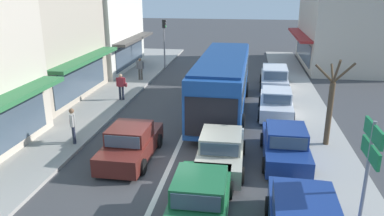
{
  "coord_description": "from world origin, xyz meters",
  "views": [
    {
      "loc": [
        2.89,
        -12.85,
        6.89
      ],
      "look_at": [
        0.32,
        4.29,
        1.2
      ],
      "focal_mm": 35.0,
      "sensor_mm": 36.0,
      "label": 1
    }
  ],
  "objects_px": {
    "street_tree_right": "(330,107)",
    "pedestrian_far_walker": "(140,68)",
    "parked_sedan_kerb_second": "(285,145)",
    "parked_wagon_kerb_rear": "(274,78)",
    "pedestrian_browsing_midblock": "(121,85)",
    "pedestrian_with_handbag_near": "(73,123)",
    "city_bus": "(223,80)",
    "traffic_light_downstreet": "(164,36)",
    "directional_road_sign": "(370,154)",
    "sedan_queue_far_back": "(131,144)",
    "sedan_behind_bus_mid": "(200,199)",
    "sedan_adjacent_lane_lead": "(221,151)",
    "parked_sedan_kerb_third": "(276,103)"
  },
  "relations": [
    {
      "from": "traffic_light_downstreet",
      "to": "street_tree_right",
      "type": "bearing_deg",
      "value": -54.45
    },
    {
      "from": "city_bus",
      "to": "parked_sedan_kerb_second",
      "type": "relative_size",
      "value": 2.59
    },
    {
      "from": "directional_road_sign",
      "to": "pedestrian_browsing_midblock",
      "type": "xyz_separation_m",
      "value": [
        -10.9,
        11.85,
        -1.64
      ]
    },
    {
      "from": "sedan_behind_bus_mid",
      "to": "directional_road_sign",
      "type": "xyz_separation_m",
      "value": [
        4.54,
        -0.41,
        2.04
      ]
    },
    {
      "from": "city_bus",
      "to": "traffic_light_downstreet",
      "type": "relative_size",
      "value": 2.6
    },
    {
      "from": "traffic_light_downstreet",
      "to": "pedestrian_browsing_midblock",
      "type": "distance_m",
      "value": 9.94
    },
    {
      "from": "pedestrian_browsing_midblock",
      "to": "traffic_light_downstreet",
      "type": "bearing_deg",
      "value": 86.71
    },
    {
      "from": "pedestrian_browsing_midblock",
      "to": "pedestrian_with_handbag_near",
      "type": "bearing_deg",
      "value": -89.49
    },
    {
      "from": "sedan_adjacent_lane_lead",
      "to": "parked_wagon_kerb_rear",
      "type": "xyz_separation_m",
      "value": [
        2.78,
        12.51,
        0.08
      ]
    },
    {
      "from": "traffic_light_downstreet",
      "to": "city_bus",
      "type": "bearing_deg",
      "value": -62.14
    },
    {
      "from": "sedan_queue_far_back",
      "to": "parked_sedan_kerb_third",
      "type": "height_order",
      "value": "same"
    },
    {
      "from": "city_bus",
      "to": "sedan_adjacent_lane_lead",
      "type": "height_order",
      "value": "city_bus"
    },
    {
      "from": "traffic_light_downstreet",
      "to": "pedestrian_far_walker",
      "type": "relative_size",
      "value": 2.58
    },
    {
      "from": "street_tree_right",
      "to": "pedestrian_with_handbag_near",
      "type": "bearing_deg",
      "value": -171.95
    },
    {
      "from": "sedan_behind_bus_mid",
      "to": "street_tree_right",
      "type": "relative_size",
      "value": 1.02
    },
    {
      "from": "sedan_behind_bus_mid",
      "to": "parked_sedan_kerb_third",
      "type": "distance_m",
      "value": 10.77
    },
    {
      "from": "street_tree_right",
      "to": "pedestrian_with_handbag_near",
      "type": "height_order",
      "value": "street_tree_right"
    },
    {
      "from": "parked_wagon_kerb_rear",
      "to": "pedestrian_with_handbag_near",
      "type": "height_order",
      "value": "pedestrian_with_handbag_near"
    },
    {
      "from": "pedestrian_browsing_midblock",
      "to": "pedestrian_far_walker",
      "type": "distance_m",
      "value": 5.17
    },
    {
      "from": "parked_wagon_kerb_rear",
      "to": "parked_sedan_kerb_second",
      "type": "bearing_deg",
      "value": -91.06
    },
    {
      "from": "parked_sedan_kerb_third",
      "to": "pedestrian_browsing_midblock",
      "type": "relative_size",
      "value": 2.62
    },
    {
      "from": "parked_sedan_kerb_second",
      "to": "parked_wagon_kerb_rear",
      "type": "height_order",
      "value": "parked_wagon_kerb_rear"
    },
    {
      "from": "city_bus",
      "to": "street_tree_right",
      "type": "relative_size",
      "value": 2.66
    },
    {
      "from": "sedan_behind_bus_mid",
      "to": "pedestrian_with_handbag_near",
      "type": "xyz_separation_m",
      "value": [
        -6.3,
        4.66,
        0.4
      ]
    },
    {
      "from": "sedan_queue_far_back",
      "to": "traffic_light_downstreet",
      "type": "height_order",
      "value": "traffic_light_downstreet"
    },
    {
      "from": "sedan_behind_bus_mid",
      "to": "directional_road_sign",
      "type": "distance_m",
      "value": 4.99
    },
    {
      "from": "sedan_behind_bus_mid",
      "to": "directional_road_sign",
      "type": "height_order",
      "value": "directional_road_sign"
    },
    {
      "from": "parked_wagon_kerb_rear",
      "to": "traffic_light_downstreet",
      "type": "xyz_separation_m",
      "value": [
        -8.95,
        5.08,
        2.11
      ]
    },
    {
      "from": "sedan_adjacent_lane_lead",
      "to": "directional_road_sign",
      "type": "bearing_deg",
      "value": -44.01
    },
    {
      "from": "sedan_adjacent_lane_lead",
      "to": "sedan_queue_far_back",
      "type": "distance_m",
      "value": 3.75
    },
    {
      "from": "city_bus",
      "to": "directional_road_sign",
      "type": "distance_m",
      "value": 11.75
    },
    {
      "from": "traffic_light_downstreet",
      "to": "parked_wagon_kerb_rear",
      "type": "bearing_deg",
      "value": -29.59
    },
    {
      "from": "street_tree_right",
      "to": "traffic_light_downstreet",
      "type": "bearing_deg",
      "value": 125.55
    },
    {
      "from": "street_tree_right",
      "to": "sedan_adjacent_lane_lead",
      "type": "bearing_deg",
      "value": -149.87
    },
    {
      "from": "city_bus",
      "to": "pedestrian_with_handbag_near",
      "type": "relative_size",
      "value": 6.69
    },
    {
      "from": "parked_sedan_kerb_third",
      "to": "pedestrian_with_handbag_near",
      "type": "height_order",
      "value": "pedestrian_with_handbag_near"
    },
    {
      "from": "parked_sedan_kerb_third",
      "to": "directional_road_sign",
      "type": "height_order",
      "value": "directional_road_sign"
    },
    {
      "from": "sedan_queue_far_back",
      "to": "sedan_behind_bus_mid",
      "type": "bearing_deg",
      "value": -48.15
    },
    {
      "from": "street_tree_right",
      "to": "pedestrian_far_walker",
      "type": "xyz_separation_m",
      "value": [
        -11.54,
        10.37,
        -0.82
      ]
    },
    {
      "from": "city_bus",
      "to": "sedan_queue_far_back",
      "type": "relative_size",
      "value": 2.58
    },
    {
      "from": "pedestrian_far_walker",
      "to": "parked_sedan_kerb_third",
      "type": "bearing_deg",
      "value": -33.13
    },
    {
      "from": "city_bus",
      "to": "sedan_queue_far_back",
      "type": "bearing_deg",
      "value": -116.54
    },
    {
      "from": "city_bus",
      "to": "sedan_adjacent_lane_lead",
      "type": "distance_m",
      "value": 6.87
    },
    {
      "from": "parked_sedan_kerb_third",
      "to": "pedestrian_far_walker",
      "type": "height_order",
      "value": "pedestrian_far_walker"
    },
    {
      "from": "city_bus",
      "to": "street_tree_right",
      "type": "xyz_separation_m",
      "value": [
        4.96,
        -4.13,
        0.01
      ]
    },
    {
      "from": "sedan_queue_far_back",
      "to": "traffic_light_downstreet",
      "type": "xyz_separation_m",
      "value": [
        -2.43,
        17.44,
        2.19
      ]
    },
    {
      "from": "street_tree_right",
      "to": "directional_road_sign",
      "type": "bearing_deg",
      "value": -93.05
    },
    {
      "from": "parked_sedan_kerb_third",
      "to": "street_tree_right",
      "type": "height_order",
      "value": "street_tree_right"
    },
    {
      "from": "sedan_queue_far_back",
      "to": "pedestrian_browsing_midblock",
      "type": "xyz_separation_m",
      "value": [
        -2.99,
        7.68,
        0.4
      ]
    },
    {
      "from": "directional_road_sign",
      "to": "parked_wagon_kerb_rear",
      "type": "bearing_deg",
      "value": 94.8
    }
  ]
}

